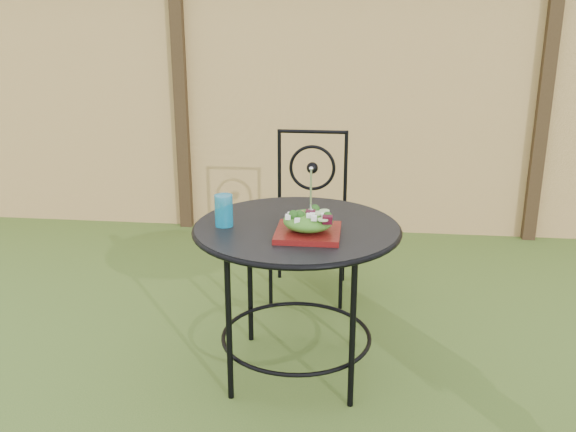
{
  "coord_description": "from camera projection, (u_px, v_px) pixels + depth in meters",
  "views": [
    {
      "loc": [
        0.04,
        -2.52,
        1.64
      ],
      "look_at": [
        -0.27,
        0.19,
        0.75
      ],
      "focal_mm": 40.0,
      "sensor_mm": 36.0,
      "label": 1
    }
  ],
  "objects": [
    {
      "name": "ground",
      "position": [
        343.0,
        389.0,
        2.89
      ],
      "size": [
        60.0,
        60.0,
        0.0
      ],
      "primitive_type": "plane",
      "color": "#2E4C18",
      "rests_on": "ground"
    },
    {
      "name": "patio_chair",
      "position": [
        310.0,
        210.0,
        3.78
      ],
      "size": [
        0.46,
        0.46,
        0.95
      ],
      "color": "black",
      "rests_on": "ground"
    },
    {
      "name": "salad_plate",
      "position": [
        308.0,
        233.0,
        2.7
      ],
      "size": [
        0.27,
        0.27,
        0.02
      ],
      "primitive_type": "cube",
      "color": "#40090A",
      "rests_on": "patio_table"
    },
    {
      "name": "drinking_glass",
      "position": [
        224.0,
        210.0,
        2.8
      ],
      "size": [
        0.08,
        0.08,
        0.14
      ],
      "primitive_type": "cylinder",
      "color": "#0D759D",
      "rests_on": "patio_table"
    },
    {
      "name": "patio_table",
      "position": [
        297.0,
        255.0,
        2.87
      ],
      "size": [
        0.92,
        0.92,
        0.72
      ],
      "color": "black",
      "rests_on": "ground"
    },
    {
      "name": "fence",
      "position": [
        357.0,
        107.0,
        4.67
      ],
      "size": [
        8.0,
        0.12,
        1.9
      ],
      "color": "#E5B771",
      "rests_on": "ground"
    },
    {
      "name": "salad",
      "position": [
        308.0,
        221.0,
        2.68
      ],
      "size": [
        0.21,
        0.21,
        0.08
      ],
      "primitive_type": "ellipsoid",
      "color": "#235614",
      "rests_on": "salad_plate"
    },
    {
      "name": "fork",
      "position": [
        311.0,
        191.0,
        2.64
      ],
      "size": [
        0.01,
        0.01,
        0.18
      ],
      "primitive_type": "cylinder",
      "color": "silver",
      "rests_on": "salad"
    }
  ]
}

